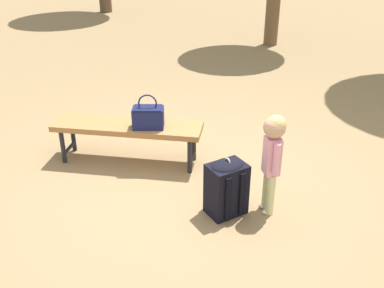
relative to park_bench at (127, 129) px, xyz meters
The scene contains 5 objects.
ground_plane 0.90m from the park_bench, 12.92° to the right, with size 40.00×40.00×0.00m, color #8C704C.
park_bench is the anchor object (origin of this frame).
handbag 0.31m from the park_bench, ahead, with size 0.36×0.28×0.37m.
child_standing 1.69m from the park_bench, 12.81° to the right, with size 0.19×0.23×0.96m.
backpack_large 1.39m from the park_bench, 22.61° to the right, with size 0.40×0.42×0.57m.
Camera 1 is at (1.39, -3.56, 2.41)m, focal length 41.23 mm.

